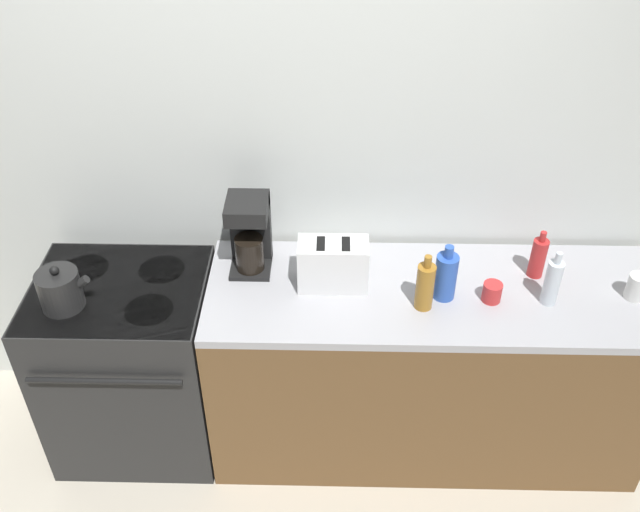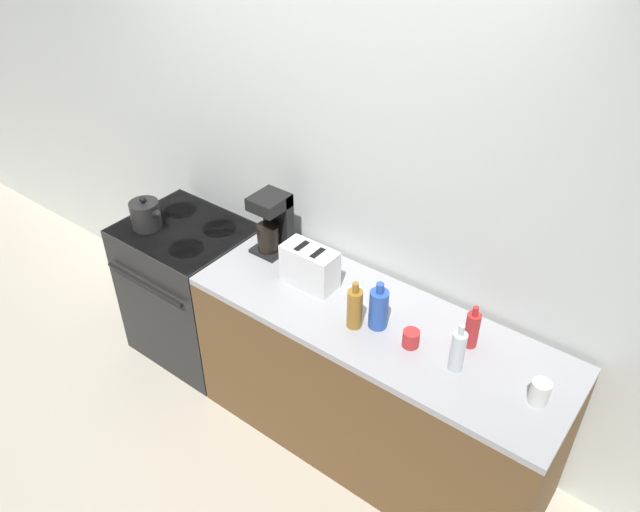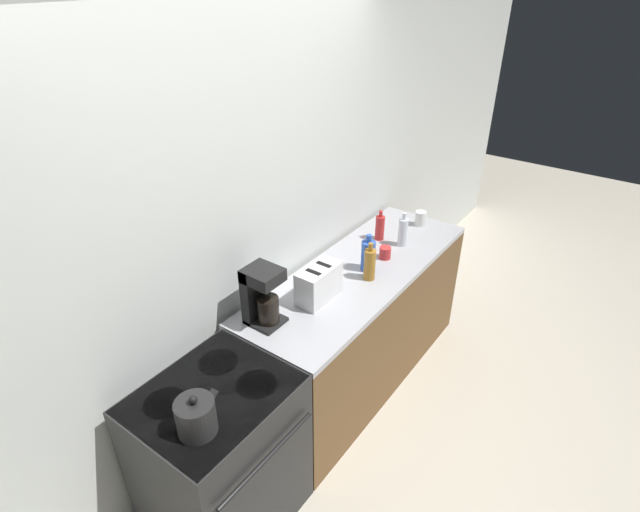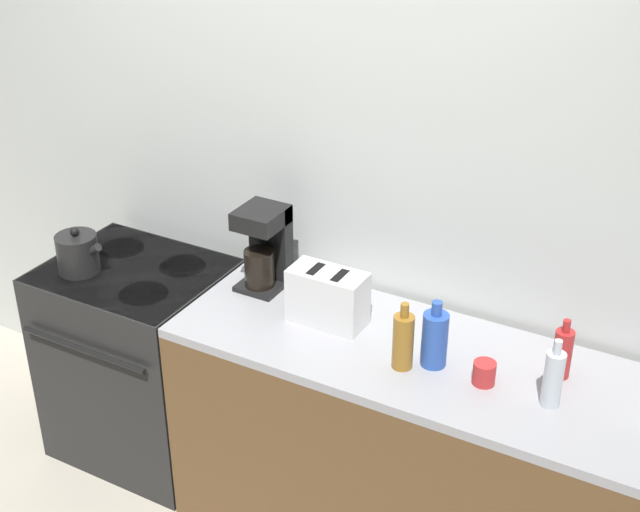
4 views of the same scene
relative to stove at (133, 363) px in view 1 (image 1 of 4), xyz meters
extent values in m
plane|color=beige|center=(0.65, -0.30, -0.46)|extent=(12.00, 12.00, 0.00)
cube|color=silver|center=(0.65, 0.39, 0.84)|extent=(8.00, 0.05, 2.60)
cube|color=black|center=(0.00, 0.00, -0.01)|extent=(0.72, 0.61, 0.90)
cube|color=black|center=(0.00, 0.00, 0.43)|extent=(0.71, 0.59, 0.02)
cylinder|color=black|center=(-0.16, -0.13, 0.43)|extent=(0.19, 0.19, 0.01)
cylinder|color=black|center=(0.16, -0.13, 0.43)|extent=(0.19, 0.19, 0.01)
cylinder|color=black|center=(-0.16, 0.13, 0.43)|extent=(0.19, 0.19, 0.01)
cylinder|color=black|center=(0.16, 0.13, 0.43)|extent=(0.19, 0.19, 0.01)
cylinder|color=black|center=(0.00, -0.33, 0.24)|extent=(0.62, 0.02, 0.02)
cube|color=brown|center=(1.32, 0.02, -0.03)|extent=(1.89, 0.64, 0.87)
cube|color=#A3A3A8|center=(1.32, 0.02, 0.42)|extent=(1.89, 0.64, 0.04)
cylinder|color=black|center=(-0.18, -0.11, 0.52)|extent=(0.17, 0.17, 0.16)
sphere|color=black|center=(-0.18, -0.11, 0.62)|extent=(0.04, 0.04, 0.04)
cylinder|color=black|center=(-0.10, -0.11, 0.55)|extent=(0.09, 0.03, 0.08)
cube|color=white|center=(0.89, 0.04, 0.55)|extent=(0.28, 0.14, 0.21)
cube|color=black|center=(0.84, 0.04, 0.65)|extent=(0.03, 0.10, 0.01)
cube|color=black|center=(0.94, 0.04, 0.65)|extent=(0.03, 0.10, 0.01)
cube|color=black|center=(0.54, 0.15, 0.45)|extent=(0.17, 0.19, 0.02)
cube|color=black|center=(0.54, 0.22, 0.61)|extent=(0.17, 0.06, 0.34)
cube|color=black|center=(0.54, 0.15, 0.74)|extent=(0.17, 0.19, 0.07)
cylinder|color=black|center=(0.54, 0.13, 0.54)|extent=(0.12, 0.12, 0.15)
cylinder|color=#B72828|center=(1.74, 0.13, 0.53)|extent=(0.06, 0.06, 0.18)
cylinder|color=#B72828|center=(1.74, 0.13, 0.64)|extent=(0.03, 0.03, 0.04)
cylinder|color=silver|center=(1.76, -0.04, 0.54)|extent=(0.06, 0.06, 0.20)
cylinder|color=silver|center=(1.76, -0.04, 0.66)|extent=(0.03, 0.03, 0.05)
cylinder|color=#2D56B7|center=(1.34, -0.02, 0.54)|extent=(0.09, 0.09, 0.20)
cylinder|color=#2D56B7|center=(1.34, -0.02, 0.66)|extent=(0.04, 0.04, 0.05)
cylinder|color=#9E6B23|center=(1.25, -0.08, 0.54)|extent=(0.07, 0.07, 0.20)
cylinder|color=#9E6B23|center=(1.25, -0.08, 0.67)|extent=(0.03, 0.03, 0.05)
cylinder|color=red|center=(1.53, -0.04, 0.48)|extent=(0.08, 0.08, 0.08)
cylinder|color=white|center=(2.11, -0.01, 0.50)|extent=(0.08, 0.08, 0.11)
camera|label=1|loc=(0.89, -2.21, 2.34)|focal=40.00mm
camera|label=2|loc=(2.44, -1.91, 2.41)|focal=35.00mm
camera|label=3|loc=(-1.04, -1.37, 2.14)|focal=28.00mm
camera|label=4|loc=(2.23, -2.41, 2.23)|focal=50.00mm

